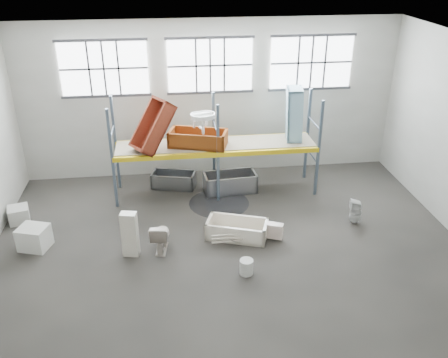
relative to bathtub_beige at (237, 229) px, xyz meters
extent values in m
cube|color=#4D4741|center=(-0.26, -0.85, -0.28)|extent=(12.00, 10.00, 0.10)
cube|color=silver|center=(-0.26, -0.85, 4.82)|extent=(12.00, 10.00, 0.10)
cube|color=#A8A69B|center=(-0.26, 4.20, 2.27)|extent=(12.00, 0.10, 5.00)
cube|color=#B7B5A9|center=(-0.26, -5.90, 2.27)|extent=(12.00, 0.10, 5.00)
cube|color=white|center=(-3.46, 4.09, 3.37)|extent=(2.60, 0.04, 1.60)
cube|color=white|center=(-0.26, 4.09, 3.37)|extent=(2.60, 0.04, 1.60)
cube|color=white|center=(2.94, 4.09, 3.37)|extent=(2.60, 0.04, 1.60)
cube|color=slate|center=(-3.26, 2.05, 1.27)|extent=(0.08, 0.08, 3.00)
cube|color=slate|center=(-3.26, 3.25, 1.27)|extent=(0.08, 0.08, 3.00)
cube|color=slate|center=(-0.26, 2.05, 1.27)|extent=(0.08, 0.08, 3.00)
cube|color=slate|center=(-0.26, 3.25, 1.27)|extent=(0.08, 0.08, 3.00)
cube|color=slate|center=(2.74, 2.05, 1.27)|extent=(0.08, 0.08, 3.00)
cube|color=slate|center=(2.74, 3.25, 1.27)|extent=(0.08, 0.08, 3.00)
cube|color=yellow|center=(-0.26, 2.05, 1.27)|extent=(6.00, 0.10, 0.14)
cube|color=yellow|center=(-0.26, 3.25, 1.27)|extent=(6.00, 0.10, 0.14)
cube|color=gray|center=(-0.26, 2.65, 1.35)|extent=(5.90, 1.10, 0.03)
cylinder|color=black|center=(-0.26, 1.85, -0.23)|extent=(1.80, 1.80, 0.00)
cube|color=beige|center=(0.95, -0.28, 0.05)|extent=(0.47, 0.35, 0.41)
imported|color=beige|center=(-0.06, -0.33, -0.07)|extent=(0.43, 0.43, 0.14)
imported|color=beige|center=(-1.99, -0.34, 0.17)|extent=(0.56, 0.85, 0.81)
cube|color=beige|center=(-2.73, -0.47, 0.36)|extent=(0.43, 0.32, 1.19)
imported|color=silver|center=(3.34, 0.27, 0.13)|extent=(0.39, 0.38, 0.72)
imported|color=white|center=(-0.66, 2.26, 1.86)|extent=(0.84, 0.73, 0.64)
cylinder|color=beige|center=(-0.01, -1.59, -0.05)|extent=(0.37, 0.37, 0.37)
cube|color=silver|center=(-5.18, 0.14, 0.07)|extent=(0.85, 0.79, 0.60)
cube|color=silver|center=(-5.90, 1.51, -0.01)|extent=(0.65, 0.65, 0.44)
camera|label=1|loc=(-1.67, -10.62, 6.83)|focal=38.62mm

